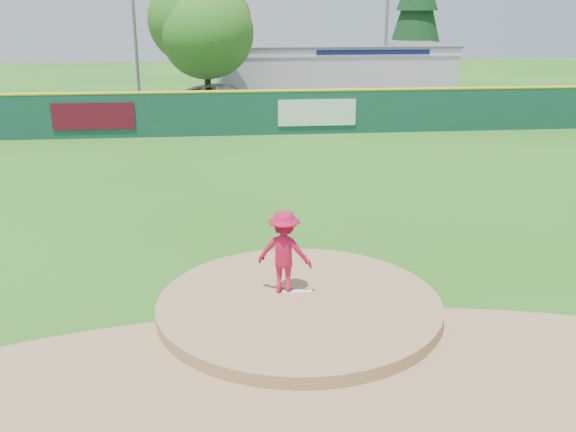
{
  "coord_description": "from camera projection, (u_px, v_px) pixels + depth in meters",
  "views": [
    {
      "loc": [
        -1.42,
        -11.22,
        5.66
      ],
      "look_at": [
        0.0,
        2.0,
        1.3
      ],
      "focal_mm": 40.0,
      "sensor_mm": 36.0,
      "label": 1
    }
  ],
  "objects": [
    {
      "name": "ground",
      "position": [
        299.0,
        311.0,
        12.51
      ],
      "size": [
        120.0,
        120.0,
        0.0
      ],
      "primitive_type": "plane",
      "color": "#286B19",
      "rests_on": "ground"
    },
    {
      "name": "pitchers_mound",
      "position": [
        299.0,
        311.0,
        12.51
      ],
      "size": [
        5.5,
        5.5,
        0.5
      ],
      "primitive_type": "cylinder",
      "color": "#9E774C",
      "rests_on": "ground"
    },
    {
      "name": "pitching_rubber",
      "position": [
        297.0,
        292.0,
        12.7
      ],
      "size": [
        0.6,
        0.15,
        0.04
      ],
      "primitive_type": "cube",
      "color": "white",
      "rests_on": "pitchers_mound"
    },
    {
      "name": "infield_dirt_arc",
      "position": [
        323.0,
        400.0,
        9.67
      ],
      "size": [
        15.4,
        15.4,
        0.01
      ],
      "primitive_type": "cylinder",
      "color": "#9E774C",
      "rests_on": "ground"
    },
    {
      "name": "parking_lot",
      "position": [
        243.0,
        106.0,
        38.01
      ],
      "size": [
        44.0,
        16.0,
        0.02
      ],
      "primitive_type": "cube",
      "color": "#38383A",
      "rests_on": "ground"
    },
    {
      "name": "pitcher",
      "position": [
        284.0,
        252.0,
        12.52
      ],
      "size": [
        1.23,
        0.95,
        1.68
      ],
      "primitive_type": "imported",
      "rotation": [
        0.0,
        0.0,
        2.8
      ],
      "color": "#BF103D",
      "rests_on": "pitchers_mound"
    },
    {
      "name": "van",
      "position": [
        224.0,
        99.0,
        35.34
      ],
      "size": [
        6.16,
        4.2,
        1.57
      ],
      "primitive_type": "imported",
      "rotation": [
        0.0,
        0.0,
        1.26
      ],
      "color": "silver",
      "rests_on": "parking_lot"
    },
    {
      "name": "pool_building_grp",
      "position": [
        329.0,
        69.0,
        42.82
      ],
      "size": [
        15.2,
        8.2,
        3.31
      ],
      "color": "silver",
      "rests_on": "ground"
    },
    {
      "name": "fence_banners",
      "position": [
        207.0,
        114.0,
        28.92
      ],
      "size": [
        13.63,
        0.04,
        1.2
      ],
      "color": "#590C1C",
      "rests_on": "ground"
    },
    {
      "name": "outfield_fence",
      "position": [
        251.0,
        111.0,
        29.17
      ],
      "size": [
        40.0,
        0.14,
        2.07
      ],
      "color": "#134035",
      "rests_on": "ground"
    },
    {
      "name": "deciduous_tree",
      "position": [
        206.0,
        28.0,
        34.5
      ],
      "size": [
        5.6,
        5.6,
        7.36
      ],
      "color": "#382314",
      "rests_on": "ground"
    },
    {
      "name": "conifer_tree",
      "position": [
        417.0,
        8.0,
        46.1
      ],
      "size": [
        4.4,
        4.4,
        9.5
      ],
      "color": "#382314",
      "rests_on": "ground"
    },
    {
      "name": "light_pole_right",
      "position": [
        387.0,
        8.0,
        39.08
      ],
      "size": [
        1.75,
        0.25,
        10.0
      ],
      "color": "gray",
      "rests_on": "ground"
    }
  ]
}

